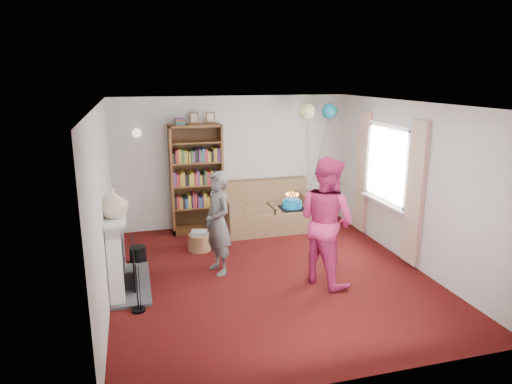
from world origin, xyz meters
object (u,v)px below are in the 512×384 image
object	(u,v)px
bookcase	(196,180)
person_magenta	(326,221)
birthday_cake	(292,204)
sofa	(267,211)
person_striped	(218,223)

from	to	relation	value
bookcase	person_magenta	bearing A→B (deg)	-61.98
bookcase	birthday_cake	xyz separation A→B (m)	(1.04, -2.37, 0.11)
birthday_cake	sofa	bearing A→B (deg)	82.54
person_striped	person_magenta	xyz separation A→B (m)	(1.40, -0.71, 0.14)
sofa	birthday_cake	bearing A→B (deg)	-98.44
birthday_cake	bookcase	bearing A→B (deg)	113.64
person_magenta	birthday_cake	size ratio (longest dim) A/B	5.43
bookcase	sofa	size ratio (longest dim) A/B	1.30
bookcase	person_magenta	distance (m)	3.05
sofa	person_striped	bearing A→B (deg)	-127.25
bookcase	person_striped	xyz separation A→B (m)	(0.03, -1.98, -0.21)
person_striped	birthday_cake	distance (m)	1.12
sofa	person_striped	size ratio (longest dim) A/B	1.11
bookcase	person_striped	size ratio (longest dim) A/B	1.44
sofa	person_magenta	bearing A→B (deg)	-88.31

